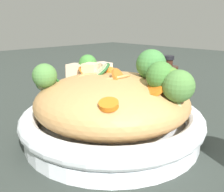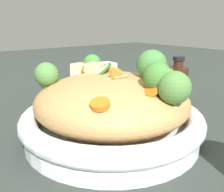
% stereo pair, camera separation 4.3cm
% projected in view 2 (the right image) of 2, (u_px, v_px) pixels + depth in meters
% --- Properties ---
extents(ground_plane, '(3.00, 3.00, 0.00)m').
position_uv_depth(ground_plane, '(112.00, 138.00, 0.45)').
color(ground_plane, '#2E3430').
extents(serving_bowl, '(0.31, 0.31, 0.05)m').
position_uv_depth(serving_bowl, '(112.00, 123.00, 0.44)').
color(serving_bowl, white).
rests_on(serving_bowl, ground_plane).
extents(noodle_heap, '(0.26, 0.26, 0.09)m').
position_uv_depth(noodle_heap, '(112.00, 101.00, 0.43)').
color(noodle_heap, tan).
rests_on(noodle_heap, serving_bowl).
extents(broccoli_florets, '(0.25, 0.18, 0.08)m').
position_uv_depth(broccoli_florets, '(134.00, 75.00, 0.40)').
color(broccoli_florets, '#9EB979').
rests_on(broccoli_florets, serving_bowl).
extents(carrot_coins, '(0.19, 0.13, 0.04)m').
position_uv_depth(carrot_coins, '(117.00, 83.00, 0.39)').
color(carrot_coins, orange).
rests_on(carrot_coins, serving_bowl).
extents(zucchini_slices, '(0.11, 0.18, 0.05)m').
position_uv_depth(zucchini_slices, '(94.00, 74.00, 0.47)').
color(zucchini_slices, beige).
rests_on(zucchini_slices, serving_bowl).
extents(chicken_chunks, '(0.16, 0.12, 0.04)m').
position_uv_depth(chicken_chunks, '(106.00, 71.00, 0.49)').
color(chicken_chunks, beige).
rests_on(chicken_chunks, serving_bowl).
extents(soy_sauce_bottle, '(0.05, 0.05, 0.12)m').
position_uv_depth(soy_sauce_bottle, '(177.00, 84.00, 0.63)').
color(soy_sauce_bottle, '#381E14').
rests_on(soy_sauce_bottle, ground_plane).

